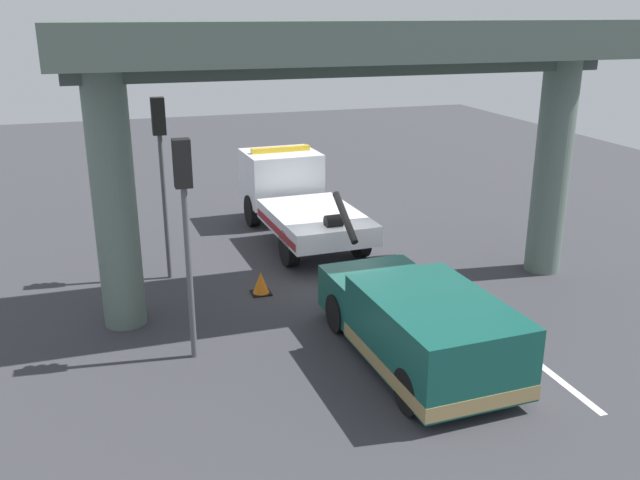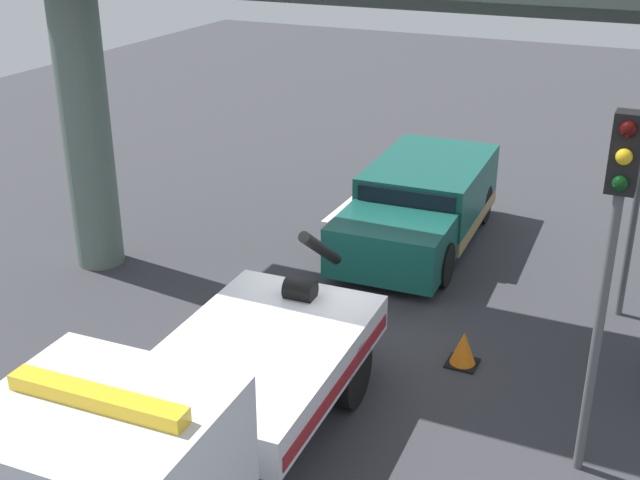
% 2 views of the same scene
% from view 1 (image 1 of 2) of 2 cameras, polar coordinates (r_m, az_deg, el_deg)
% --- Properties ---
extents(ground_plane, '(60.00, 40.00, 0.10)m').
position_cam_1_polar(ground_plane, '(17.78, 1.67, -3.46)').
color(ground_plane, '#38383D').
extents(lane_stripe_west, '(2.60, 0.16, 0.01)m').
position_cam_1_polar(lane_stripe_west, '(13.97, 19.13, -10.82)').
color(lane_stripe_west, silver).
rests_on(lane_stripe_west, ground).
extents(lane_stripe_mid, '(2.60, 0.16, 0.01)m').
position_cam_1_polar(lane_stripe_mid, '(18.59, 8.23, -2.47)').
color(lane_stripe_mid, silver).
rests_on(lane_stripe_mid, ground).
extents(lane_stripe_east, '(2.60, 0.16, 0.01)m').
position_cam_1_polar(lane_stripe_east, '(23.83, 1.97, 2.45)').
color(lane_stripe_east, silver).
rests_on(lane_stripe_east, ground).
extents(tow_truck_white, '(7.29, 2.62, 2.46)m').
position_cam_1_polar(tow_truck_white, '(21.14, -2.14, 3.72)').
color(tow_truck_white, white).
rests_on(tow_truck_white, ground).
extents(towed_van_green, '(5.28, 2.39, 1.58)m').
position_cam_1_polar(towed_van_green, '(13.56, 8.27, -7.15)').
color(towed_van_green, '#145147').
rests_on(towed_van_green, ground).
extents(overpass_structure, '(3.60, 12.79, 6.42)m').
position_cam_1_polar(overpass_structure, '(15.63, 3.07, 14.00)').
color(overpass_structure, '#596B60').
rests_on(overpass_structure, ground).
extents(traffic_light_near, '(0.39, 0.32, 4.40)m').
position_cam_1_polar(traffic_light_near, '(13.07, -11.19, 3.08)').
color(traffic_light_near, '#515456').
rests_on(traffic_light_near, ground).
extents(traffic_light_far, '(0.39, 0.32, 4.64)m').
position_cam_1_polar(traffic_light_far, '(17.41, -13.10, 7.32)').
color(traffic_light_far, '#515456').
rests_on(traffic_light_far, ground).
extents(traffic_cone_orange, '(0.47, 0.47, 0.56)m').
position_cam_1_polar(traffic_cone_orange, '(16.87, -4.94, -3.62)').
color(traffic_cone_orange, orange).
rests_on(traffic_cone_orange, ground).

